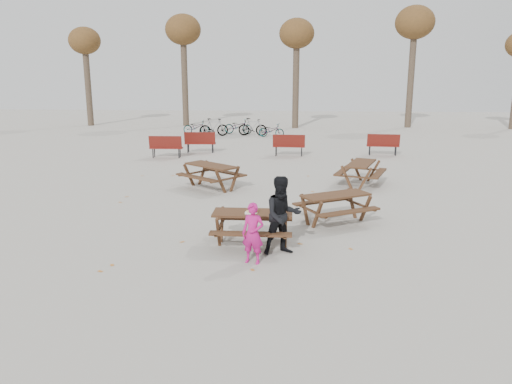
# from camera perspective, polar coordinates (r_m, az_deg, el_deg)

# --- Properties ---
(ground) EXTENTS (80.00, 80.00, 0.00)m
(ground) POSITION_cam_1_polar(r_m,az_deg,el_deg) (11.54, -0.37, -6.00)
(ground) COLOR gray
(ground) RESTS_ON ground
(main_picnic_table) EXTENTS (1.80, 1.45, 0.78)m
(main_picnic_table) POSITION_cam_1_polar(r_m,az_deg,el_deg) (11.36, -0.38, -3.21)
(main_picnic_table) COLOR #391E15
(main_picnic_table) RESTS_ON ground
(food_tray) EXTENTS (0.18, 0.11, 0.03)m
(food_tray) POSITION_cam_1_polar(r_m,az_deg,el_deg) (11.16, -0.81, -2.43)
(food_tray) COLOR white
(food_tray) RESTS_ON main_picnic_table
(bread_roll) EXTENTS (0.14, 0.06, 0.05)m
(bread_roll) POSITION_cam_1_polar(r_m,az_deg,el_deg) (11.14, -0.81, -2.22)
(bread_roll) COLOR tan
(bread_roll) RESTS_ON food_tray
(soda_bottle) EXTENTS (0.07, 0.07, 0.17)m
(soda_bottle) POSITION_cam_1_polar(r_m,az_deg,el_deg) (11.18, 0.01, -2.10)
(soda_bottle) COLOR silver
(soda_bottle) RESTS_ON main_picnic_table
(child) EXTENTS (0.53, 0.41, 1.28)m
(child) POSITION_cam_1_polar(r_m,az_deg,el_deg) (10.27, -0.36, -4.75)
(child) COLOR #B5166F
(child) RESTS_ON ground
(adult) EXTENTS (1.01, 0.90, 1.72)m
(adult) POSITION_cam_1_polar(r_m,az_deg,el_deg) (10.74, 3.05, -2.71)
(adult) COLOR black
(adult) RESTS_ON ground
(picnic_table_east) EXTENTS (2.27, 2.14, 0.77)m
(picnic_table_east) POSITION_cam_1_polar(r_m,az_deg,el_deg) (13.21, 9.05, -1.88)
(picnic_table_east) COLOR #391E15
(picnic_table_east) RESTS_ON ground
(picnic_table_north) EXTENTS (2.45, 2.39, 0.82)m
(picnic_table_north) POSITION_cam_1_polar(r_m,az_deg,el_deg) (16.95, -5.11, 1.77)
(picnic_table_north) COLOR #391E15
(picnic_table_north) RESTS_ON ground
(picnic_table_far) EXTENTS (2.01, 2.24, 0.80)m
(picnic_table_far) POSITION_cam_1_polar(r_m,az_deg,el_deg) (17.79, 11.87, 2.05)
(picnic_table_far) COLOR #391E15
(picnic_table_far) RESTS_ON ground
(park_bench_row) EXTENTS (11.64, 2.14, 1.03)m
(park_bench_row) POSITION_cam_1_polar(r_m,az_deg,el_deg) (23.67, 0.43, 5.46)
(park_bench_row) COLOR maroon
(park_bench_row) RESTS_ON ground
(bicycle_row) EXTENTS (6.50, 2.44, 1.10)m
(bicycle_row) POSITION_cam_1_polar(r_m,az_deg,el_deg) (31.24, -2.62, 7.38)
(bicycle_row) COLOR black
(bicycle_row) RESTS_ON ground
(tree_row) EXTENTS (32.17, 3.52, 8.26)m
(tree_row) POSITION_cam_1_polar(r_m,az_deg,el_deg) (36.06, 4.50, 17.26)
(tree_row) COLOR #382B21
(tree_row) RESTS_ON ground
(fallen_leaves) EXTENTS (11.00, 11.00, 0.01)m
(fallen_leaves) POSITION_cam_1_polar(r_m,az_deg,el_deg) (13.89, 2.52, -2.58)
(fallen_leaves) COLOR #B86F2C
(fallen_leaves) RESTS_ON ground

